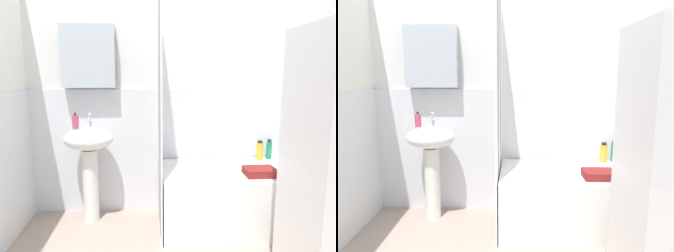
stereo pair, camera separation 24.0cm
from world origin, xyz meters
TOP-DOWN VIEW (x-y plane):
  - wall_back_tiled at (-0.06, 1.26)m, footprint 3.60×0.18m
  - sink at (-0.96, 1.03)m, footprint 0.44×0.34m
  - faucet at (-0.96, 1.11)m, footprint 0.03×0.12m
  - soap_dispenser at (-1.07, 1.02)m, footprint 0.06×0.06m
  - bathtub at (0.39, 0.86)m, footprint 1.41×0.71m
  - shower_curtain at (-0.33, 0.86)m, footprint 0.01×0.71m
  - lotion_bottle at (1.00, 1.16)m, footprint 0.05×0.05m
  - conditioner_bottle at (0.90, 1.15)m, footprint 0.06×0.06m
  - body_wash_bottle at (0.74, 1.16)m, footprint 0.05×0.05m
  - shampoo_bottle at (0.64, 1.14)m, footprint 0.07×0.07m
  - towel_folded at (0.49, 0.68)m, footprint 0.25×0.20m

SIDE VIEW (x-z plane):
  - bathtub at x=0.39m, z-range 0.00..0.52m
  - towel_folded at x=0.49m, z-range 0.52..0.58m
  - conditioner_bottle at x=0.90m, z-range 0.52..0.66m
  - shampoo_bottle at x=0.64m, z-range 0.52..0.71m
  - body_wash_bottle at x=0.74m, z-range 0.52..0.71m
  - lotion_bottle at x=1.00m, z-range 0.52..0.72m
  - sink at x=-0.96m, z-range 0.20..1.07m
  - faucet at x=-0.96m, z-range 0.87..0.99m
  - soap_dispenser at x=-1.07m, z-range 0.86..1.00m
  - shower_curtain at x=-0.33m, z-range 0.00..2.00m
  - wall_back_tiled at x=-0.06m, z-range -0.06..2.34m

